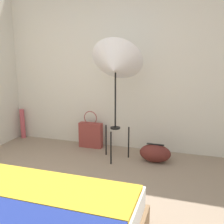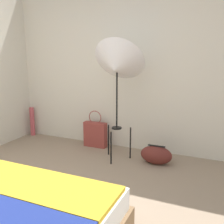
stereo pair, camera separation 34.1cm
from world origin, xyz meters
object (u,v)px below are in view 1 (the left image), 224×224
Objects in this scene: tote_bag at (91,135)px; paper_roll at (23,124)px; photo_umbrella at (115,66)px; duffel_bag at (155,153)px.

tote_bag is 1.34m from paper_roll.
duffel_bag is at bearing 6.36° from photo_umbrella.
photo_umbrella is 1.32m from duffel_bag.
tote_bag is at bearing 165.78° from duffel_bag.
paper_roll is at bearing 176.43° from tote_bag.
photo_umbrella is 3.24× the size of paper_roll.
photo_umbrella reaches higher than duffel_bag.
photo_umbrella reaches higher than paper_roll.
tote_bag reaches higher than paper_roll.
photo_umbrella is at bearing -33.15° from tote_bag.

